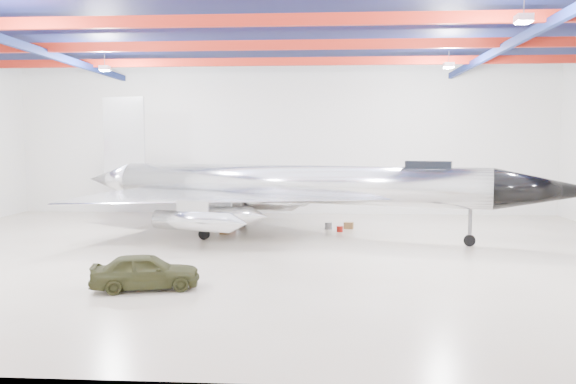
{
  "coord_description": "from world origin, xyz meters",
  "views": [
    {
      "loc": [
        2.95,
        -26.84,
        5.28
      ],
      "look_at": [
        1.11,
        2.0,
        2.76
      ],
      "focal_mm": 35.0,
      "sensor_mm": 36.0,
      "label": 1
    }
  ],
  "objects": [
    {
      "name": "floor",
      "position": [
        0.0,
        0.0,
        0.0
      ],
      "size": [
        40.0,
        40.0,
        0.0
      ],
      "primitive_type": "plane",
      "color": "#B7A791",
      "rests_on": "ground"
    },
    {
      "name": "wall_back",
      "position": [
        0.0,
        15.0,
        5.5
      ],
      "size": [
        40.0,
        0.0,
        40.0
      ],
      "primitive_type": "plane",
      "rotation": [
        1.57,
        0.0,
        0.0
      ],
      "color": "silver",
      "rests_on": "floor"
    },
    {
      "name": "ceiling",
      "position": [
        0.0,
        0.0,
        11.0
      ],
      "size": [
        40.0,
        40.0,
        0.0
      ],
      "primitive_type": "plane",
      "rotation": [
        3.14,
        0.0,
        0.0
      ],
      "color": "#0A0F38",
      "rests_on": "wall_back"
    },
    {
      "name": "ceiling_structure",
      "position": [
        0.0,
        0.0,
        10.32
      ],
      "size": [
        39.5,
        29.5,
        1.08
      ],
      "color": "maroon",
      "rests_on": "ceiling"
    },
    {
      "name": "jet_aircraft",
      "position": [
        1.16,
        4.72,
        2.67
      ],
      "size": [
        29.27,
        20.94,
        8.14
      ],
      "rotation": [
        0.0,
        0.0,
        -0.27
      ],
      "color": "silver",
      "rests_on": "floor"
    },
    {
      "name": "jeep",
      "position": [
        -3.48,
        -7.23,
        0.66
      ],
      "size": [
        4.12,
        2.44,
        1.31
      ],
      "primitive_type": "imported",
      "rotation": [
        0.0,
        0.0,
        1.81
      ],
      "color": "#34361B",
      "rests_on": "floor"
    },
    {
      "name": "crate_ply",
      "position": [
        -4.13,
        5.91,
        0.17
      ],
      "size": [
        0.49,
        0.4,
        0.34
      ],
      "primitive_type": "cube",
      "rotation": [
        0.0,
        0.0,
        -0.04
      ],
      "color": "olive",
      "rests_on": "floor"
    },
    {
      "name": "toolbox_red",
      "position": [
        -2.64,
        6.58,
        0.17
      ],
      "size": [
        0.57,
        0.5,
        0.35
      ],
      "primitive_type": "cube",
      "rotation": [
        0.0,
        0.0,
        0.24
      ],
      "color": "maroon",
      "rests_on": "floor"
    },
    {
      "name": "parts_bin",
      "position": [
        4.51,
        7.71,
        0.2
      ],
      "size": [
        0.64,
        0.55,
        0.39
      ],
      "primitive_type": "cube",
      "rotation": [
        0.0,
        0.0,
        -0.2
      ],
      "color": "olive",
      "rests_on": "floor"
    },
    {
      "name": "crate_small",
      "position": [
        -4.7,
        7.15,
        0.12
      ],
      "size": [
        0.38,
        0.33,
        0.24
      ],
      "primitive_type": "cube",
      "rotation": [
        0.0,
        0.0,
        -0.18
      ],
      "color": "#59595B",
      "rests_on": "floor"
    },
    {
      "name": "tool_chest",
      "position": [
        3.93,
        6.4,
        0.17
      ],
      "size": [
        0.42,
        0.42,
        0.34
      ],
      "primitive_type": "cylinder",
      "rotation": [
        0.0,
        0.0,
        0.13
      ],
      "color": "maroon",
      "rests_on": "floor"
    },
    {
      "name": "oil_barrel",
      "position": [
        -2.82,
        5.19,
        0.18
      ],
      "size": [
        0.53,
        0.42,
        0.36
      ],
      "primitive_type": "cube",
      "rotation": [
        0.0,
        0.0,
        0.02
      ],
      "color": "olive",
      "rests_on": "floor"
    },
    {
      "name": "spares_box",
      "position": [
        3.25,
        7.4,
        0.2
      ],
      "size": [
        0.49,
        0.49,
        0.41
      ],
      "primitive_type": "cylinder",
      "rotation": [
        0.0,
        0.0,
        -0.1
      ],
      "color": "#59595B",
      "rests_on": "floor"
    }
  ]
}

